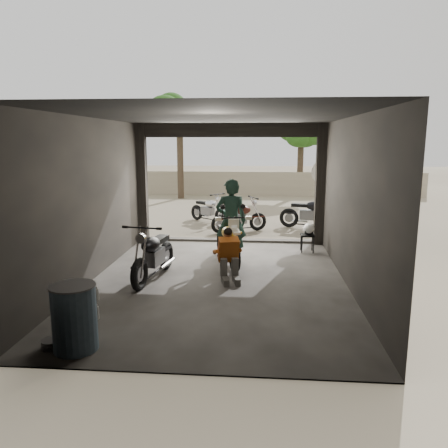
% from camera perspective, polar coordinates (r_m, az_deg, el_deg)
% --- Properties ---
extents(ground, '(80.00, 80.00, 0.00)m').
position_cam_1_polar(ground, '(8.71, -0.83, -7.60)').
color(ground, '#7A6D56').
rests_on(ground, ground).
extents(garage, '(7.00, 7.13, 3.20)m').
position_cam_1_polar(garage, '(8.93, -0.51, 1.32)').
color(garage, '#2D2B28').
rests_on(garage, ground).
extents(boundary_wall, '(18.00, 0.30, 1.20)m').
position_cam_1_polar(boundary_wall, '(22.34, 2.65, 5.32)').
color(boundary_wall, gray).
rests_on(boundary_wall, ground).
extents(tree_left, '(2.20, 2.20, 5.60)m').
position_cam_1_polar(tree_left, '(21.11, -5.85, 14.15)').
color(tree_left, '#382B1E').
rests_on(tree_left, ground).
extents(tree_right, '(2.20, 2.20, 5.00)m').
position_cam_1_polar(tree_right, '(22.33, 10.10, 12.76)').
color(tree_right, '#382B1E').
rests_on(tree_right, ground).
extents(main_bike, '(1.22, 1.92, 1.19)m').
position_cam_1_polar(main_bike, '(9.80, 0.49, -1.89)').
color(main_bike, beige).
rests_on(main_bike, ground).
extents(left_bike, '(0.98, 1.84, 1.18)m').
position_cam_1_polar(left_bike, '(8.84, -9.21, -3.47)').
color(left_bike, black).
rests_on(left_bike, ground).
extents(outside_bike_a, '(1.55, 1.43, 1.02)m').
position_cam_1_polar(outside_bike_a, '(14.89, -2.04, 2.17)').
color(outside_bike_a, black).
rests_on(outside_bike_a, ground).
extents(outside_bike_b, '(1.70, 1.26, 1.06)m').
position_cam_1_polar(outside_bike_b, '(13.26, 2.01, 1.19)').
color(outside_bike_b, '#40160F').
rests_on(outside_bike_b, ground).
extents(outside_bike_c, '(1.85, 1.14, 1.17)m').
position_cam_1_polar(outside_bike_c, '(14.01, 11.27, 1.73)').
color(outside_bike_c, black).
rests_on(outside_bike_c, ground).
extents(rider, '(0.73, 0.51, 1.92)m').
position_cam_1_polar(rider, '(9.92, 0.92, 0.41)').
color(rider, black).
rests_on(rider, ground).
extents(mechanic, '(0.68, 0.82, 1.03)m').
position_cam_1_polar(mechanic, '(8.57, 0.70, -4.32)').
color(mechanic, '#BE5C19').
rests_on(mechanic, ground).
extents(stool, '(0.34, 0.34, 0.47)m').
position_cam_1_polar(stool, '(11.04, 10.83, -1.70)').
color(stool, black).
rests_on(stool, ground).
extents(helmet, '(0.37, 0.37, 0.27)m').
position_cam_1_polar(helmet, '(11.00, 11.00, -0.63)').
color(helmet, silver).
rests_on(helmet, stool).
extents(oil_drum, '(0.76, 0.76, 0.90)m').
position_cam_1_polar(oil_drum, '(6.20, -18.93, -11.62)').
color(oil_drum, '#40586C').
rests_on(oil_drum, ground).
extents(sign_post, '(0.75, 0.08, 2.25)m').
position_cam_1_polar(sign_post, '(12.90, 12.93, 5.00)').
color(sign_post, black).
rests_on(sign_post, ground).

